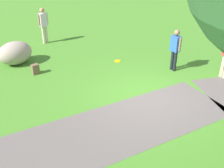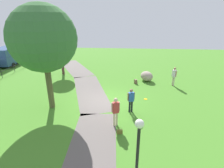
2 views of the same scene
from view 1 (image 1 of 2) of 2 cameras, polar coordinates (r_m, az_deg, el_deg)
ground_plane at (r=9.34m, az=7.69°, el=-2.85°), size 48.00×48.00×0.00m
footpath_segment_mid at (r=7.76m, az=-1.69°, el=-10.02°), size 8.33×4.86×0.01m
lawn_boulder at (r=12.20m, az=-19.63°, el=6.12°), size 1.76×1.64×0.97m
man_near_boulder at (r=14.09m, az=-14.15°, el=12.28°), size 0.46×0.39×1.77m
passerby_on_path at (r=11.03m, az=13.09°, el=7.49°), size 0.36×0.48×1.69m
backpack_by_boulder at (r=11.17m, az=-15.77°, el=3.00°), size 0.34×0.34×0.40m
frisbee_on_grass at (r=11.91m, az=1.19°, el=4.83°), size 0.28×0.28×0.02m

